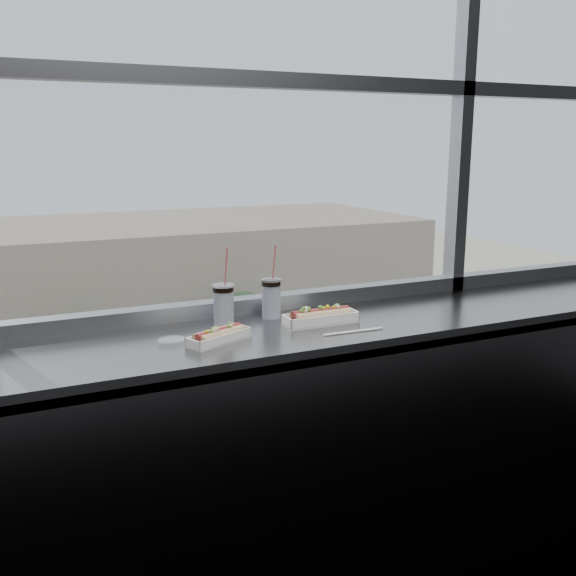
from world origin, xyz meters
name	(u,v)px	position (x,y,z in m)	size (l,w,h in m)	color
wall_back_lower	(257,436)	(0.00, 1.50, 0.55)	(6.00, 6.00, 0.00)	black
counter	(283,336)	(0.00, 1.23, 1.07)	(6.00, 0.55, 0.06)	gray
counter_fascia	(313,497)	(0.00, 0.97, 0.55)	(6.00, 0.04, 1.04)	gray
hotdog_tray_left	(219,335)	(-0.27, 1.16, 1.12)	(0.25, 0.17, 0.06)	white
hotdog_tray_right	(321,317)	(0.15, 1.22, 1.13)	(0.29, 0.10, 0.07)	white
soda_cup_left	(224,303)	(-0.19, 1.34, 1.19)	(0.08, 0.08, 0.30)	white
soda_cup_right	(271,296)	(0.02, 1.38, 1.18)	(0.08, 0.08, 0.29)	white
loose_straw	(354,331)	(0.21, 1.07, 1.10)	(0.01, 0.01, 0.24)	white
wrapper	(171,340)	(-0.42, 1.22, 1.11)	(0.10, 0.07, 0.02)	silver
plaza_ground	(18,335)	(0.00, 45.00, -11.00)	(120.00, 120.00, 0.00)	beige
street_asphalt	(50,508)	(0.00, 21.50, -10.97)	(80.00, 10.00, 0.06)	black
far_sidewalk	(34,422)	(0.00, 29.50, -10.98)	(80.00, 6.00, 0.04)	beige
far_building	(17,295)	(0.00, 39.50, -7.00)	(50.00, 14.00, 8.00)	gray
car_far_c	(274,393)	(10.56, 25.50, -9.85)	(6.53, 2.72, 2.18)	white
car_far_b	(57,434)	(0.71, 25.50, -9.98)	(5.75, 2.40, 1.92)	#AE2523
car_near_d	(300,488)	(8.03, 17.50, -10.02)	(5.50, 2.29, 1.83)	white
car_near_c	(15,553)	(-1.22, 17.50, -9.89)	(6.30, 2.63, 2.10)	#AD0D00
car_near_e	(444,448)	(14.30, 17.50, -9.84)	(6.59, 2.75, 2.20)	#353491
pedestrian_d	(208,380)	(8.21, 28.44, -9.83)	(1.00, 0.75, 2.26)	#66605B
pedestrian_c	(102,398)	(3.06, 28.84, -10.03)	(0.83, 0.62, 1.87)	#66605B
tree_center	(83,348)	(2.44, 29.50, -7.65)	(3.16, 3.16, 4.94)	#47382B
tree_right	(244,324)	(10.58, 29.50, -7.43)	(3.37, 3.37, 5.26)	#47382B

